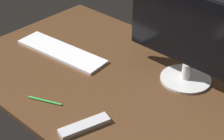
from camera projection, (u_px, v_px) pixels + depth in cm
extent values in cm
cube|color=#4C301C|center=(122.00, 84.00, 146.17)|extent=(140.00, 84.00, 2.00)
cylinder|color=silver|center=(185.00, 79.00, 146.54)|extent=(20.65, 20.65, 1.02)
cylinder|color=silver|center=(187.00, 71.00, 144.37)|extent=(3.87, 3.87, 6.77)
cube|color=black|center=(192.00, 32.00, 134.53)|extent=(57.23, 3.14, 28.59)
cube|color=white|center=(61.00, 51.00, 164.49)|extent=(46.69, 16.55, 1.23)
cube|color=#B7B7BC|center=(85.00, 126.00, 122.53)|extent=(9.87, 18.78, 1.81)
cylinder|color=green|center=(45.00, 101.00, 134.78)|extent=(13.21, 6.10, 0.79)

